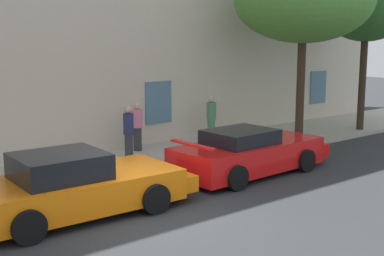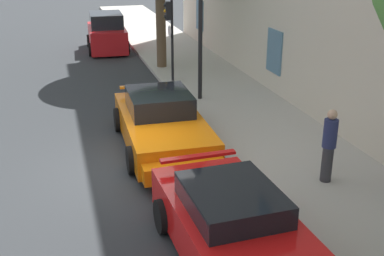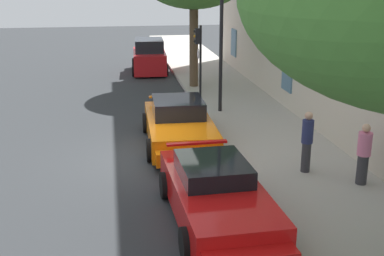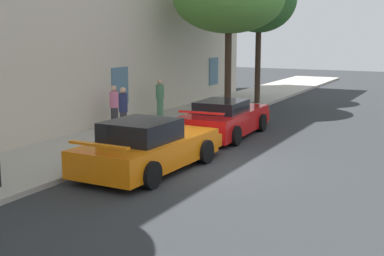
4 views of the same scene
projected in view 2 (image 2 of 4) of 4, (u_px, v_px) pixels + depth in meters
ground_plane at (134, 167)px, 12.00m from camera, size 80.00×80.00×0.00m
sidewalk at (283, 147)px, 13.01m from camera, size 60.00×3.56×0.14m
sportscar_red_lead at (163, 126)px, 12.88m from camera, size 5.09×2.36×1.44m
sportscar_yellow_flank at (243, 242)px, 8.01m from camera, size 5.12×2.26×1.33m
hatchback_parked at (107, 34)px, 24.26m from camera, size 3.78×2.08×1.87m
traffic_light at (170, 26)px, 18.05m from camera, size 0.44×0.36×3.11m
pedestrian_bystander at (329, 145)px, 10.72m from camera, size 0.40×0.40×1.71m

